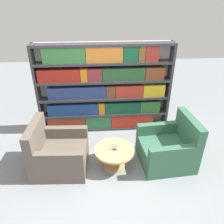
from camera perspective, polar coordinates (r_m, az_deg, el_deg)
ground_plane at (r=4.04m, az=-0.85°, el=-14.81°), size 14.00×14.00×0.00m
bookshelf at (r=4.69m, az=-2.22°, el=5.82°), size 2.82×0.30×1.93m
armchair_left at (r=4.02m, az=-13.99°, el=-10.53°), size 0.95×0.90×0.90m
armchair_right at (r=4.15m, az=14.58°, el=-9.16°), size 0.97×0.92×0.90m
coffee_table at (r=3.93m, az=0.64°, el=-10.95°), size 0.70×0.70×0.38m
table_sign at (r=3.82m, az=0.65°, el=-9.07°), size 0.11×0.06×0.14m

